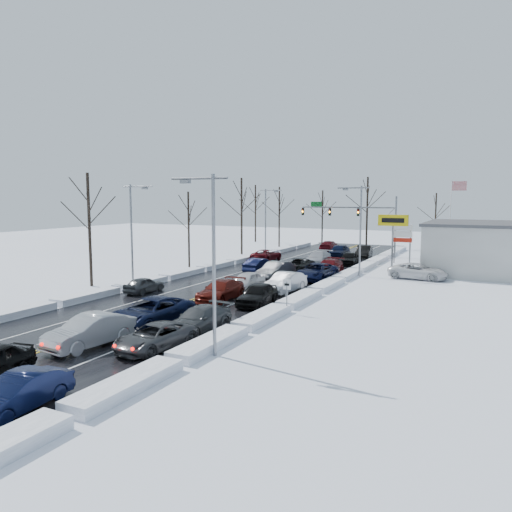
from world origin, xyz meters
The scene contains 45 objects.
ground centered at (0.00, 0.00, 0.00)m, with size 160.00×160.00×0.00m, color white.
road_surface centered at (0.00, 2.00, 0.01)m, with size 14.00×84.00×0.01m, color black.
snow_bank_left centered at (-7.60, 2.00, 0.00)m, with size 1.45×72.00×0.51m, color white.
snow_bank_right centered at (7.60, 2.00, 0.00)m, with size 1.45×72.00×0.51m, color white.
traffic_signal_mast centered at (3.45, 27.99, 5.48)m, with size 13.28×0.39×8.00m.
tires_plus_sign centered at (10.50, 15.99, 4.99)m, with size 3.20×0.34×6.00m.
used_vehicles_sign centered at (10.50, 22.00, 3.32)m, with size 2.20×0.22×4.65m.
speed_limit_sign centered at (8.20, -8.00, 1.63)m, with size 0.55×0.09×2.35m.
flagpole centered at (15.17, 30.00, 5.93)m, with size 1.87×1.20×10.00m.
streetlight_se centered at (8.30, -18.00, 5.31)m, with size 3.20×0.25×9.00m.
streetlight_ne centered at (8.30, 10.00, 5.31)m, with size 3.20×0.25×9.00m.
streetlight_sw centered at (-8.30, -4.00, 5.31)m, with size 3.20×0.25×9.00m.
streetlight_nw centered at (-8.30, 24.00, 5.31)m, with size 3.20×0.25×9.00m.
tree_left_b centered at (-11.50, -6.00, 6.99)m, with size 4.00×4.00×10.00m.
tree_left_c centered at (-10.50, 8.00, 5.94)m, with size 3.40×3.40×8.50m.
tree_left_d centered at (-11.20, 22.00, 7.33)m, with size 4.20×4.20×10.50m.
tree_left_e centered at (-10.80, 34.00, 6.64)m, with size 3.80×3.80×9.50m.
tree_far_a centered at (-18.00, 40.00, 6.99)m, with size 4.00×4.00×10.00m.
tree_far_b centered at (-6.00, 41.00, 6.29)m, with size 3.60×3.60×9.00m.
tree_far_c centered at (2.00, 39.00, 7.68)m, with size 4.40×4.40×11.00m.
tree_far_d centered at (12.00, 40.50, 5.94)m, with size 3.40×3.40×8.50m.
queued_car_1 centered at (1.78, -19.61, 0.00)m, with size 1.78×5.11×1.68m, color #ABAFB3.
queued_car_2 centered at (1.94, -14.68, 0.00)m, with size 2.83×6.15×1.71m, color black.
queued_car_3 centered at (1.92, -6.19, 0.00)m, with size 2.13×5.23×1.52m, color #54120B.
queued_car_4 centered at (1.73, -1.48, 0.00)m, with size 1.81×4.50×1.53m, color silver.
queued_car_5 centered at (1.80, 4.47, 0.00)m, with size 1.82×5.21×1.72m, color #3B3D40.
queued_car_6 centered at (1.91, 9.76, 0.00)m, with size 2.42×5.26×1.46m, color black.
queued_car_7 centered at (1.94, 16.31, 0.00)m, with size 2.22×5.47×1.59m, color #ADAFB5.
queued_car_8 centered at (1.93, 24.67, 0.00)m, with size 2.00×4.97×1.69m, color black.
queued_car_9 centered at (5.37, -26.79, 0.00)m, with size 1.47×4.22×1.39m, color black.
queued_car_10 centered at (5.15, -18.47, 0.00)m, with size 2.21×4.80×1.33m, color #3B3C3F.
queued_car_11 centered at (5.29, -14.46, 0.00)m, with size 2.01×4.93×1.43m, color #3A3D3F.
queued_car_12 centered at (5.25, -6.54, 0.00)m, with size 1.93×4.80×1.63m, color black.
queued_car_13 centered at (5.12, -0.99, 0.00)m, with size 1.74×5.00×1.65m, color #AAADB2.
queued_car_14 centered at (5.40, 6.00, 0.00)m, with size 2.64×5.72×1.59m, color black.
queued_car_15 centered at (5.29, 10.12, 0.00)m, with size 2.12×5.21×1.51m, color #4C0A0D.
queued_car_16 centered at (5.22, 17.89, 0.00)m, with size 1.82×4.52×1.54m, color black.
queued_car_17 centered at (5.18, 24.94, 0.00)m, with size 1.75×5.03×1.66m, color black.
oncoming_car_0 centered at (-1.63, 8.00, 0.00)m, with size 1.61×4.61×1.52m, color black.
oncoming_car_1 centered at (-5.21, 17.34, 0.00)m, with size 2.31×5.01×1.39m, color #4D0A0F.
oncoming_car_2 centered at (-1.58, 31.41, 0.00)m, with size 2.11×5.20×1.51m, color #4F0A12.
oncoming_car_3 centered at (-5.31, -6.37, 0.00)m, with size 1.56×3.89×1.32m, color #3C3E40.
parked_car_0 centered at (14.01, 10.84, 0.00)m, with size 2.55×5.54×1.54m, color white.
parked_car_1 centered at (16.97, 17.10, 0.00)m, with size 1.99×4.90×1.42m, color #3F4245.
parked_car_2 centered at (15.10, 21.14, 0.00)m, with size 1.83×4.56×1.55m, color black.
Camera 1 is at (21.09, -38.78, 7.89)m, focal length 35.00 mm.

